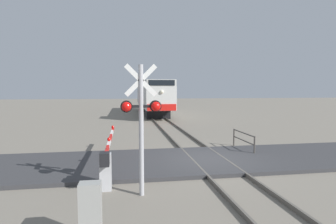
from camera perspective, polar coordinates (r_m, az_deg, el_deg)
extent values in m
plane|color=gray|center=(12.06, 8.46, -10.32)|extent=(160.00, 160.00, 0.00)
cube|color=#59544C|center=(11.85, 5.11, -10.19)|extent=(0.08, 80.00, 0.15)
cube|color=#59544C|center=(12.27, 11.70, -9.74)|extent=(0.08, 80.00, 0.15)
cube|color=#38383A|center=(12.04, 8.47, -9.99)|extent=(36.00, 4.48, 0.15)
cube|color=black|center=(29.85, -2.36, -0.21)|extent=(2.52, 3.20, 1.05)
cube|color=black|center=(39.25, -4.03, 0.99)|extent=(2.52, 3.20, 1.05)
cube|color=silver|center=(34.46, -3.32, 3.33)|extent=(2.97, 17.23, 2.40)
cube|color=silver|center=(27.09, -1.69, 6.17)|extent=(2.91, 2.40, 0.65)
cube|color=black|center=(25.87, -1.33, 6.23)|extent=(2.52, 0.06, 0.52)
cube|color=red|center=(25.91, -1.32, 0.97)|extent=(2.82, 0.08, 0.64)
sphere|color=#F2EACC|center=(25.85, -1.32, 4.31)|extent=(0.36, 0.36, 0.36)
cylinder|color=#ADADB2|center=(7.90, -5.69, -4.05)|extent=(0.14, 0.14, 3.85)
cube|color=white|center=(7.81, -5.78, 6.70)|extent=(0.95, 0.04, 0.95)
cube|color=white|center=(7.81, -5.78, 6.70)|extent=(0.95, 0.04, 0.95)
cube|color=black|center=(7.82, -5.73, 1.20)|extent=(1.04, 0.08, 0.08)
sphere|color=red|center=(7.71, -8.80, 1.12)|extent=(0.28, 0.28, 0.28)
sphere|color=red|center=(7.76, -2.59, 1.19)|extent=(0.28, 0.28, 0.28)
cylinder|color=black|center=(7.83, -8.81, 1.17)|extent=(0.34, 0.14, 0.34)
cylinder|color=black|center=(7.88, -2.69, 1.25)|extent=(0.34, 0.14, 0.34)
cube|color=silver|center=(8.79, -13.08, -12.21)|extent=(0.36, 0.36, 1.17)
cube|color=black|center=(8.32, -13.30, -9.71)|extent=(0.28, 0.36, 0.40)
cube|color=red|center=(9.45, -12.81, -7.96)|extent=(0.10, 1.22, 0.14)
cube|color=white|center=(10.64, -12.41, -6.51)|extent=(0.10, 1.22, 0.14)
cube|color=red|center=(11.84, -12.09, -5.36)|extent=(0.10, 1.22, 0.14)
cube|color=white|center=(13.04, -11.83, -4.42)|extent=(0.10, 1.22, 0.14)
cube|color=red|center=(14.24, -11.61, -3.63)|extent=(0.10, 1.22, 0.14)
sphere|color=red|center=(10.72, -12.39, -5.67)|extent=(0.14, 0.14, 0.14)
sphere|color=red|center=(14.15, -11.64, -3.12)|extent=(0.14, 0.14, 0.14)
cube|color=#999993|center=(6.01, -16.11, -19.97)|extent=(0.43, 0.32, 1.28)
cylinder|color=#4C4742|center=(13.38, 17.86, -6.91)|extent=(0.08, 0.08, 0.95)
cylinder|color=#4C4742|center=(15.51, 13.81, -5.22)|extent=(0.08, 0.08, 0.95)
cylinder|color=#4C4742|center=(14.36, 15.72, -4.30)|extent=(0.06, 2.40, 0.06)
cylinder|color=#4C4742|center=(14.42, 15.68, -5.82)|extent=(0.06, 2.40, 0.06)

